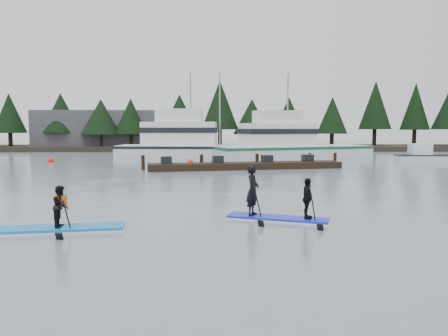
{
  "coord_description": "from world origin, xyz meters",
  "views": [
    {
      "loc": [
        -0.44,
        -12.89,
        2.85
      ],
      "look_at": [
        0.0,
        6.0,
        1.1
      ],
      "focal_mm": 35.0,
      "sensor_mm": 36.0,
      "label": 1
    }
  ],
  "objects_px": {
    "paddleboard_solo": "(61,218)",
    "paddleboard_duo": "(276,201)",
    "fishing_boat_medium": "(290,152)",
    "floating_dock": "(246,166)",
    "fishing_boat_large": "(194,150)"
  },
  "relations": [
    {
      "from": "paddleboard_solo",
      "to": "paddleboard_duo",
      "type": "xyz_separation_m",
      "value": [
        6.14,
        1.3,
        0.25
      ]
    },
    {
      "from": "fishing_boat_medium",
      "to": "floating_dock",
      "type": "height_order",
      "value": "fishing_boat_medium"
    },
    {
      "from": "fishing_boat_medium",
      "to": "paddleboard_solo",
      "type": "bearing_deg",
      "value": -130.18
    },
    {
      "from": "fishing_boat_medium",
      "to": "floating_dock",
      "type": "relative_size",
      "value": 1.13
    },
    {
      "from": "fishing_boat_large",
      "to": "fishing_boat_medium",
      "type": "height_order",
      "value": "fishing_boat_large"
    },
    {
      "from": "fishing_boat_large",
      "to": "floating_dock",
      "type": "height_order",
      "value": "fishing_boat_large"
    },
    {
      "from": "fishing_boat_large",
      "to": "fishing_boat_medium",
      "type": "distance_m",
      "value": 9.22
    },
    {
      "from": "fishing_boat_large",
      "to": "floating_dock",
      "type": "distance_m",
      "value": 13.06
    },
    {
      "from": "floating_dock",
      "to": "paddleboard_solo",
      "type": "relative_size",
      "value": 3.87
    },
    {
      "from": "fishing_boat_medium",
      "to": "paddleboard_solo",
      "type": "distance_m",
      "value": 30.65
    },
    {
      "from": "fishing_boat_large",
      "to": "paddleboard_duo",
      "type": "height_order",
      "value": "fishing_boat_large"
    },
    {
      "from": "floating_dock",
      "to": "paddleboard_solo",
      "type": "height_order",
      "value": "paddleboard_solo"
    },
    {
      "from": "paddleboard_duo",
      "to": "fishing_boat_medium",
      "type": "bearing_deg",
      "value": 99.41
    },
    {
      "from": "floating_dock",
      "to": "paddleboard_duo",
      "type": "distance_m",
      "value": 16.72
    },
    {
      "from": "paddleboard_duo",
      "to": "fishing_boat_large",
      "type": "bearing_deg",
      "value": 117.72
    }
  ]
}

